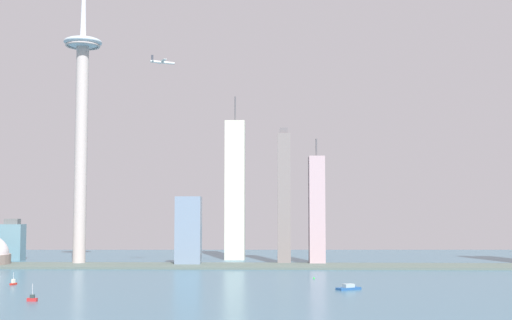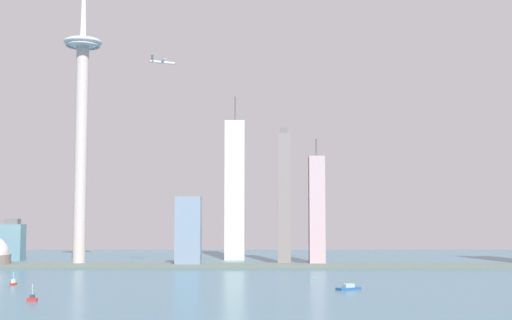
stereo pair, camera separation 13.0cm
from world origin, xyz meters
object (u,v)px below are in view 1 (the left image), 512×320
(skyscraper_7, at_px, (188,231))
(channel_buoy_0, at_px, (314,278))
(skyscraper_2, at_px, (235,190))
(skyscraper_5, at_px, (284,198))
(boat_0, at_px, (13,283))
(airplane, at_px, (162,62))
(skyscraper_1, at_px, (12,241))
(boat_1, at_px, (32,299))
(skyscraper_0, at_px, (317,210))
(boat_3, at_px, (348,288))
(observation_tower, at_px, (82,103))

(skyscraper_7, distance_m, channel_buoy_0, 182.99)
(skyscraper_2, relative_size, skyscraper_5, 1.32)
(boat_0, bearing_deg, skyscraper_7, -13.53)
(boat_0, relative_size, airplane, 0.41)
(skyscraper_1, relative_size, boat_1, 4.35)
(skyscraper_0, relative_size, boat_3, 7.01)
(skyscraper_2, distance_m, boat_0, 326.78)
(skyscraper_0, bearing_deg, boat_1, -122.78)
(observation_tower, xyz_separation_m, boat_1, (53.37, -290.46, -167.42))
(skyscraper_2, distance_m, skyscraper_7, 110.74)
(skyscraper_1, relative_size, boat_0, 5.07)
(skyscraper_0, xyz_separation_m, boat_1, (-193.96, -301.23, -54.96))
(boat_1, bearing_deg, observation_tower, 104.29)
(boat_3, height_order, channel_buoy_0, boat_3)
(observation_tower, relative_size, skyscraper_7, 5.26)
(boat_0, xyz_separation_m, channel_buoy_0, (230.00, 53.44, -0.72))
(skyscraper_5, distance_m, channel_buoy_0, 173.12)
(airplane, bearing_deg, observation_tower, 115.54)
(boat_3, xyz_separation_m, channel_buoy_0, (-20.09, 79.14, -0.58))
(boat_0, distance_m, boat_1, 106.19)
(airplane, bearing_deg, skyscraper_7, 50.28)
(skyscraper_0, height_order, boat_3, skyscraper_0)
(boat_1, height_order, boat_3, boat_1)
(boat_0, bearing_deg, skyscraper_0, -32.68)
(skyscraper_2, bearing_deg, boat_3, -72.08)
(boat_1, relative_size, airplane, 0.48)
(airplane, bearing_deg, skyscraper_5, 13.19)
(skyscraper_1, bearing_deg, boat_0, -68.80)
(observation_tower, xyz_separation_m, boat_0, (5.59, -195.63, -167.39))
(boat_0, height_order, channel_buoy_0, boat_0)
(skyscraper_1, height_order, airplane, airplane)
(channel_buoy_0, distance_m, airplane, 247.07)
(skyscraper_0, bearing_deg, skyscraper_7, -171.51)
(observation_tower, bearing_deg, channel_buoy_0, -31.11)
(boat_0, bearing_deg, boat_1, -136.42)
(skyscraper_5, bearing_deg, skyscraper_0, -7.09)
(skyscraper_0, xyz_separation_m, skyscraper_7, (-132.43, -19.77, -21.27))
(channel_buoy_0, bearing_deg, boat_1, -140.86)
(observation_tower, distance_m, skyscraper_2, 198.82)
(observation_tower, bearing_deg, skyscraper_7, -4.48)
(skyscraper_2, relative_size, boat_3, 10.07)
(skyscraper_7, height_order, channel_buoy_0, skyscraper_7)
(skyscraper_0, relative_size, skyscraper_7, 1.87)
(skyscraper_2, xyz_separation_m, airplane, (-59.59, -161.22, 115.60))
(skyscraper_7, relative_size, airplane, 3.13)
(skyscraper_0, bearing_deg, channel_buoy_0, -94.39)
(skyscraper_2, bearing_deg, boat_1, -105.55)
(boat_0, height_order, boat_3, boat_0)
(skyscraper_7, xyz_separation_m, boat_0, (-109.31, -186.63, -33.66))
(skyscraper_5, bearing_deg, observation_tower, -175.96)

